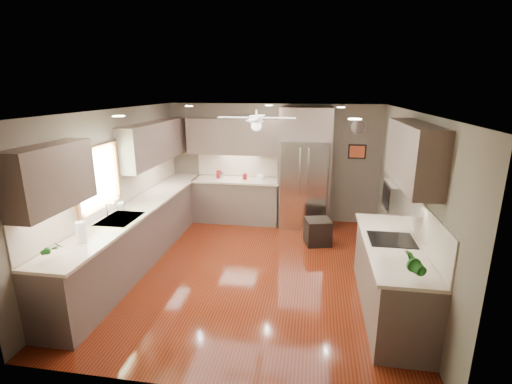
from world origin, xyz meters
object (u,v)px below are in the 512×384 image
(stool, at_px, (318,232))
(paper_towel, at_px, (81,232))
(microwave, at_px, (403,197))
(bowl, at_px, (261,179))
(canister_b, at_px, (221,175))
(canister_d, at_px, (245,177))
(refrigerator, at_px, (304,170))
(canister_a, at_px, (219,174))
(soap_bottle, at_px, (122,205))
(potted_plant_right, at_px, (414,263))
(potted_plant_left, at_px, (53,249))

(stool, height_order, paper_towel, paper_towel)
(microwave, distance_m, stool, 2.39)
(bowl, height_order, microwave, microwave)
(canister_b, relative_size, bowl, 0.71)
(stool, relative_size, paper_towel, 1.88)
(canister_d, distance_m, microwave, 3.80)
(canister_b, bearing_deg, canister_d, -0.39)
(canister_b, xyz_separation_m, stool, (2.07, -0.98, -0.77))
(refrigerator, height_order, paper_towel, refrigerator)
(canister_a, bearing_deg, bowl, -0.65)
(soap_bottle, height_order, refrigerator, refrigerator)
(soap_bottle, xyz_separation_m, stool, (3.07, 1.40, -0.80))
(potted_plant_right, xyz_separation_m, microwave, (0.10, 1.16, 0.36))
(canister_b, height_order, soap_bottle, soap_bottle)
(refrigerator, bearing_deg, potted_plant_right, -72.43)
(bowl, bearing_deg, potted_plant_left, -112.99)
(soap_bottle, relative_size, refrigerator, 0.08)
(refrigerator, bearing_deg, bowl, 176.42)
(potted_plant_left, bearing_deg, canister_a, 78.60)
(canister_b, bearing_deg, canister_a, 157.66)
(potted_plant_left, bearing_deg, bowl, 67.01)
(stool, bearing_deg, potted_plant_right, -72.61)
(canister_d, xyz_separation_m, microwave, (2.58, -2.75, 0.48))
(refrigerator, bearing_deg, canister_b, 178.66)
(canister_a, xyz_separation_m, potted_plant_right, (3.05, -3.94, 0.10))
(soap_bottle, distance_m, paper_towel, 1.22)
(potted_plant_right, bearing_deg, paper_towel, 175.33)
(potted_plant_right, height_order, stool, potted_plant_right)
(canister_a, height_order, potted_plant_left, potted_plant_left)
(canister_a, distance_m, canister_d, 0.57)
(soap_bottle, bearing_deg, stool, 24.51)
(potted_plant_left, height_order, bowl, potted_plant_left)
(bowl, relative_size, microwave, 0.37)
(canister_b, distance_m, potted_plant_left, 4.19)
(bowl, bearing_deg, canister_a, 179.35)
(soap_bottle, xyz_separation_m, potted_plant_right, (3.99, -1.53, 0.07))
(refrigerator, bearing_deg, canister_a, 177.88)
(stool, bearing_deg, canister_d, 147.87)
(potted_plant_left, distance_m, paper_towel, 0.50)
(canister_d, bearing_deg, canister_a, 177.04)
(canister_a, bearing_deg, canister_b, -22.34)
(potted_plant_left, bearing_deg, soap_bottle, 93.60)
(refrigerator, relative_size, microwave, 4.45)
(canister_d, xyz_separation_m, stool, (1.56, -0.98, -0.76))
(soap_bottle, bearing_deg, paper_towel, -84.51)
(soap_bottle, relative_size, stool, 0.38)
(canister_a, height_order, potted_plant_right, potted_plant_right)
(canister_d, bearing_deg, potted_plant_left, -108.95)
(canister_d, distance_m, potted_plant_right, 4.63)
(microwave, bearing_deg, canister_a, 138.64)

